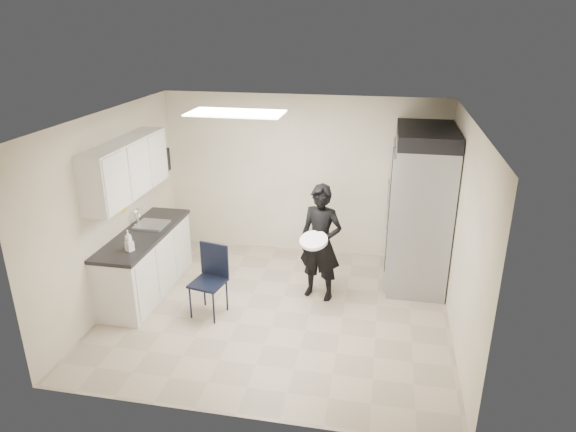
% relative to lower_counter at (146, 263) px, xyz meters
% --- Properties ---
extents(floor, '(4.50, 4.50, 0.00)m').
position_rel_lower_counter_xyz_m(floor, '(1.95, -0.20, -0.43)').
color(floor, tan).
rests_on(floor, ground).
extents(ceiling, '(4.50, 4.50, 0.00)m').
position_rel_lower_counter_xyz_m(ceiling, '(1.95, -0.20, 2.17)').
color(ceiling, silver).
rests_on(ceiling, back_wall).
extents(back_wall, '(4.50, 0.00, 4.50)m').
position_rel_lower_counter_xyz_m(back_wall, '(1.95, 1.80, 0.87)').
color(back_wall, beige).
rests_on(back_wall, floor).
extents(left_wall, '(0.00, 4.00, 4.00)m').
position_rel_lower_counter_xyz_m(left_wall, '(-0.30, -0.20, 0.87)').
color(left_wall, beige).
rests_on(left_wall, floor).
extents(right_wall, '(0.00, 4.00, 4.00)m').
position_rel_lower_counter_xyz_m(right_wall, '(4.20, -0.20, 0.87)').
color(right_wall, beige).
rests_on(right_wall, floor).
extents(ceiling_panel, '(1.20, 0.60, 0.02)m').
position_rel_lower_counter_xyz_m(ceiling_panel, '(1.35, 0.20, 2.14)').
color(ceiling_panel, white).
rests_on(ceiling_panel, ceiling).
extents(lower_counter, '(0.60, 1.90, 0.86)m').
position_rel_lower_counter_xyz_m(lower_counter, '(0.00, 0.00, 0.00)').
color(lower_counter, silver).
rests_on(lower_counter, floor).
extents(countertop, '(0.64, 1.95, 0.05)m').
position_rel_lower_counter_xyz_m(countertop, '(0.00, 0.00, 0.46)').
color(countertop, black).
rests_on(countertop, lower_counter).
extents(sink, '(0.42, 0.40, 0.14)m').
position_rel_lower_counter_xyz_m(sink, '(0.02, 0.25, 0.44)').
color(sink, gray).
rests_on(sink, countertop).
extents(faucet, '(0.02, 0.02, 0.24)m').
position_rel_lower_counter_xyz_m(faucet, '(-0.18, 0.25, 0.59)').
color(faucet, silver).
rests_on(faucet, countertop).
extents(upper_cabinets, '(0.35, 1.80, 0.75)m').
position_rel_lower_counter_xyz_m(upper_cabinets, '(-0.13, 0.00, 1.40)').
color(upper_cabinets, silver).
rests_on(upper_cabinets, left_wall).
extents(towel_dispenser, '(0.22, 0.30, 0.35)m').
position_rel_lower_counter_xyz_m(towel_dispenser, '(-0.19, 1.15, 1.19)').
color(towel_dispenser, black).
rests_on(towel_dispenser, left_wall).
extents(notice_sticker_left, '(0.00, 0.12, 0.07)m').
position_rel_lower_counter_xyz_m(notice_sticker_left, '(-0.29, -0.10, 0.79)').
color(notice_sticker_left, yellow).
rests_on(notice_sticker_left, left_wall).
extents(notice_sticker_right, '(0.00, 0.12, 0.07)m').
position_rel_lower_counter_xyz_m(notice_sticker_right, '(-0.29, 0.10, 0.75)').
color(notice_sticker_right, yellow).
rests_on(notice_sticker_right, left_wall).
extents(commercial_fridge, '(0.80, 1.35, 2.10)m').
position_rel_lower_counter_xyz_m(commercial_fridge, '(3.78, 1.07, 0.62)').
color(commercial_fridge, gray).
rests_on(commercial_fridge, floor).
extents(fridge_compressor, '(0.80, 1.35, 0.20)m').
position_rel_lower_counter_xyz_m(fridge_compressor, '(3.78, 1.07, 1.77)').
color(fridge_compressor, black).
rests_on(fridge_compressor, commercial_fridge).
extents(folding_chair, '(0.48, 0.48, 0.92)m').
position_rel_lower_counter_xyz_m(folding_chair, '(1.08, -0.44, 0.03)').
color(folding_chair, black).
rests_on(folding_chair, floor).
extents(man_tuxedo, '(0.68, 0.54, 1.64)m').
position_rel_lower_counter_xyz_m(man_tuxedo, '(2.45, 0.31, 0.39)').
color(man_tuxedo, black).
rests_on(man_tuxedo, floor).
extents(bucket_lid, '(0.45, 0.45, 0.05)m').
position_rel_lower_counter_xyz_m(bucket_lid, '(2.39, 0.07, 0.53)').
color(bucket_lid, white).
rests_on(bucket_lid, man_tuxedo).
extents(soap_bottle_a, '(0.14, 0.14, 0.26)m').
position_rel_lower_counter_xyz_m(soap_bottle_a, '(0.08, -0.54, 0.61)').
color(soap_bottle_a, silver).
rests_on(soap_bottle_a, countertop).
extents(soap_bottle_b, '(0.12, 0.12, 0.19)m').
position_rel_lower_counter_xyz_m(soap_bottle_b, '(0.11, -0.59, 0.58)').
color(soap_bottle_b, '#B0AFBC').
rests_on(soap_bottle_b, countertop).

